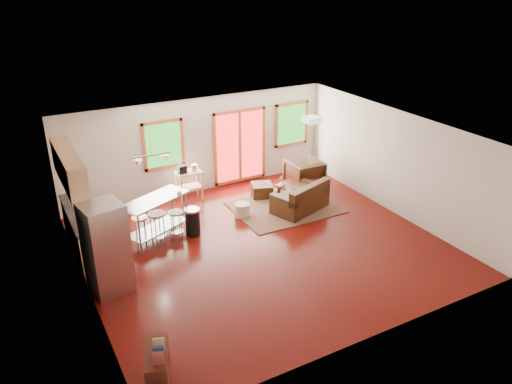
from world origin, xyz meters
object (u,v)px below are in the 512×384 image
rug (285,207)px  armchair (304,173)px  coffee_table (297,184)px  ottoman (262,190)px  kitchen_cart (188,176)px  loveseat (301,200)px  refrigerator (107,248)px  island (156,211)px

rug → armchair: size_ratio=2.85×
coffee_table → ottoman: 0.97m
coffee_table → rug: bearing=-147.8°
armchair → kitchen_cart: (-3.12, 0.79, 0.24)m
loveseat → refrigerator: refrigerator is taller
rug → island: 3.45m
rug → ottoman: (-0.18, 0.90, 0.17)m
rug → loveseat: 0.52m
loveseat → coffee_table: (0.33, 0.71, 0.08)m
coffee_table → ottoman: size_ratio=2.39×
rug → island: island is taller
armchair → island: size_ratio=0.54×
ottoman → loveseat: bearing=-69.6°
ottoman → refrigerator: (-4.62, -2.32, 0.72)m
coffee_table → refrigerator: refrigerator is taller
loveseat → kitchen_cart: kitchen_cart is taller
loveseat → kitchen_cart: 3.01m
loveseat → rug: bearing=111.7°
ottoman → kitchen_cart: bearing=158.3°
kitchen_cart → loveseat: bearing=-40.6°
loveseat → coffee_table: 0.79m
armchair → island: 4.58m
rug → refrigerator: (-4.80, -1.42, 0.89)m
armchair → island: (-4.51, -0.79, 0.23)m
island → kitchen_cart: bearing=48.7°
armchair → ottoman: size_ratio=1.70×
loveseat → coffee_table: size_ratio=1.26×
loveseat → kitchen_cart: (-2.27, 1.94, 0.39)m
loveseat → ottoman: (-0.46, 1.22, -0.12)m
island → armchair: bearing=9.9°
coffee_table → kitchen_cart: 2.90m
loveseat → kitchen_cart: size_ratio=1.60×
armchair → island: island is taller
armchair → ottoman: (-1.31, 0.07, -0.28)m
armchair → refrigerator: bearing=22.1°
armchair → refrigerator: refrigerator is taller
armchair → kitchen_cart: 3.23m
ottoman → armchair: bearing=-3.2°
refrigerator → kitchen_cart: 4.14m
refrigerator → kitchen_cart: (2.80, 3.04, -0.20)m
refrigerator → island: refrigerator is taller
ottoman → island: 3.36m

